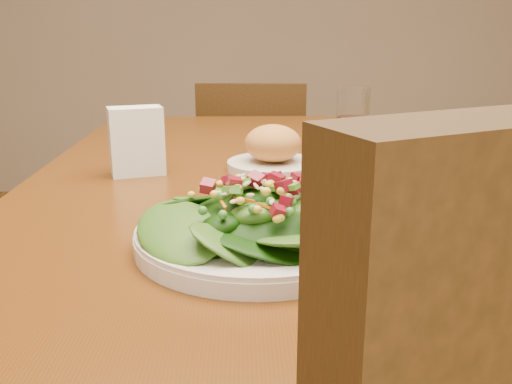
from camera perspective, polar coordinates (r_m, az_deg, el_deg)
The scene contains 7 objects.
dining_table at distance 1.07m, azimuth 2.28°, elevation -3.51°, with size 0.90×1.40×0.75m.
chair_far at distance 2.08m, azimuth -0.36°, elevation 0.35°, with size 0.41×0.41×0.83m.
salad_plate at distance 0.70m, azimuth 0.88°, elevation -2.99°, with size 0.30×0.30×0.09m.
bread_plate at distance 1.07m, azimuth 1.70°, elevation 4.04°, with size 0.17×0.17×0.09m.
tomato_bowl at distance 1.13m, azimuth 17.00°, elevation 3.19°, with size 0.13×0.13×0.04m.
drinking_glass at distance 1.31m, azimuth 9.62°, elevation 7.04°, with size 0.07×0.07×0.13m.
napkin_holder at distance 1.05m, azimuth -11.88°, elevation 5.19°, with size 0.11×0.08×0.12m.
Camera 1 is at (-0.07, -1.01, 1.01)m, focal length 40.00 mm.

